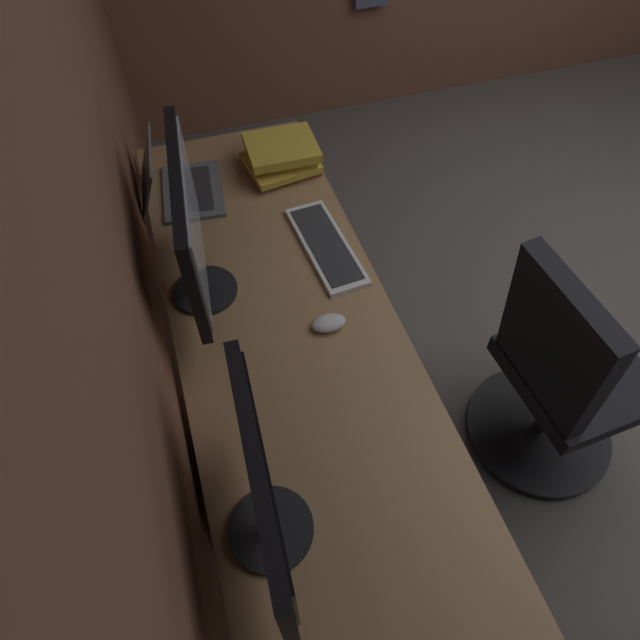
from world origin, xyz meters
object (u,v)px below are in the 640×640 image
at_px(monitor_secondary, 190,228).
at_px(laptop_leftmost, 175,184).
at_px(drawer_pedestal, 311,475).
at_px(keyboard_main, 326,245).
at_px(mouse_main, 329,323).
at_px(book_stack_near, 282,156).
at_px(office_chair, 558,381).
at_px(monitor_primary, 264,492).

distance_m(monitor_secondary, laptop_leftmost, 0.54).
height_order(drawer_pedestal, keyboard_main, keyboard_main).
bearing_deg(keyboard_main, mouse_main, 163.22).
bearing_deg(keyboard_main, monitor_secondary, 99.12).
xyz_separation_m(laptop_leftmost, book_stack_near, (0.03, -0.41, 0.01)).
xyz_separation_m(drawer_pedestal, office_chair, (0.02, -0.87, 0.11)).
distance_m(keyboard_main, office_chair, 0.90).
bearing_deg(drawer_pedestal, laptop_leftmost, 10.64).
bearing_deg(mouse_main, monitor_secondary, 52.31).
bearing_deg(office_chair, drawer_pedestal, 91.00).
bearing_deg(mouse_main, drawer_pedestal, 152.31).
bearing_deg(office_chair, monitor_secondary, 64.11).
bearing_deg(monitor_primary, mouse_main, -31.00).
bearing_deg(drawer_pedestal, office_chair, -89.00).
xyz_separation_m(drawer_pedestal, keyboard_main, (0.59, -0.24, 0.39)).
relative_size(laptop_leftmost, book_stack_near, 1.20).
bearing_deg(keyboard_main, monitor_primary, 154.01).
relative_size(laptop_leftmost, mouse_main, 3.28).
xyz_separation_m(monitor_primary, mouse_main, (0.52, -0.31, -0.23)).
bearing_deg(monitor_primary, book_stack_near, -16.56).
height_order(laptop_leftmost, mouse_main, laptop_leftmost).
relative_size(mouse_main, office_chair, 0.11).
bearing_deg(laptop_leftmost, monitor_primary, -178.83).
bearing_deg(monitor_primary, drawer_pedestal, -34.54).
height_order(drawer_pedestal, book_stack_near, book_stack_near).
xyz_separation_m(book_stack_near, office_chair, (-1.03, -0.66, -0.33)).
distance_m(monitor_secondary, keyboard_main, 0.49).
xyz_separation_m(monitor_primary, office_chair, (0.26, -1.04, -0.52)).
xyz_separation_m(drawer_pedestal, laptop_leftmost, (1.01, 0.19, 0.43)).
bearing_deg(mouse_main, office_chair, -109.74).
height_order(book_stack_near, office_chair, office_chair).
xyz_separation_m(monitor_secondary, keyboard_main, (0.07, -0.42, -0.26)).
height_order(monitor_secondary, book_stack_near, monitor_secondary).
height_order(drawer_pedestal, monitor_primary, monitor_primary).
height_order(monitor_primary, laptop_leftmost, monitor_primary).
relative_size(drawer_pedestal, monitor_secondary, 1.22).
height_order(monitor_primary, mouse_main, monitor_primary).
xyz_separation_m(drawer_pedestal, book_stack_near, (1.04, -0.22, 0.44)).
distance_m(drawer_pedestal, book_stack_near, 1.15).
distance_m(monitor_primary, book_stack_near, 1.35).
bearing_deg(monitor_primary, keyboard_main, -25.99).
relative_size(drawer_pedestal, book_stack_near, 2.45).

